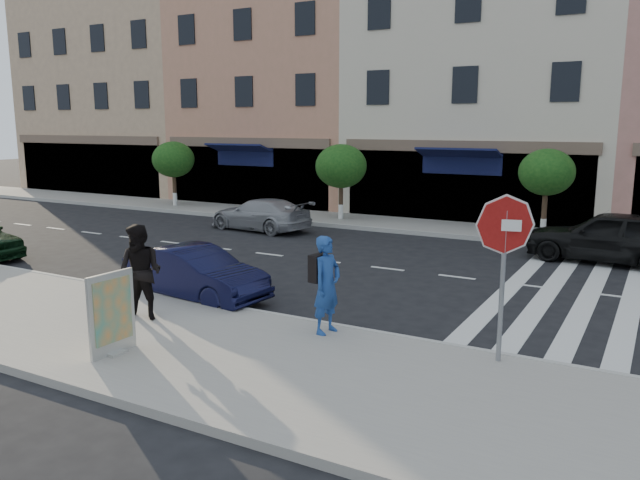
{
  "coord_description": "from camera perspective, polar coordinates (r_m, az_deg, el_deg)",
  "views": [
    {
      "loc": [
        6.69,
        -11.87,
        4.02
      ],
      "look_at": [
        -0.16,
        0.38,
        1.4
      ],
      "focal_mm": 35.0,
      "sensor_mm": 36.0,
      "label": 1
    }
  ],
  "objects": [
    {
      "name": "ground",
      "position": [
        14.2,
        -0.19,
        -5.86
      ],
      "size": [
        120.0,
        120.0,
        0.0
      ],
      "primitive_type": "plane",
      "color": "black",
      "rests_on": "ground"
    },
    {
      "name": "car_far_mid",
      "position": [
        20.03,
        24.95,
        0.28
      ],
      "size": [
        4.73,
        2.21,
        1.57
      ],
      "primitive_type": "imported",
      "rotation": [
        0.0,
        0.0,
        -1.65
      ],
      "color": "black",
      "rests_on": "ground"
    },
    {
      "name": "street_tree_wa",
      "position": [
        30.74,
        -13.26,
        7.15
      ],
      "size": [
        2.0,
        2.0,
        3.05
      ],
      "color": "#473323",
      "rests_on": "sidewalk_far"
    },
    {
      "name": "street_tree_wb",
      "position": [
        25.56,
        1.94,
        6.73
      ],
      "size": [
        2.1,
        2.1,
        3.06
      ],
      "color": "#473323",
      "rests_on": "sidewalk_far"
    },
    {
      "name": "stop_sign",
      "position": [
        10.4,
        16.5,
        -0.23
      ],
      "size": [
        0.96,
        0.25,
        2.78
      ],
      "rotation": [
        0.0,
        0.0,
        0.22
      ],
      "color": "gray",
      "rests_on": "sidewalk_near"
    },
    {
      "name": "sidewalk_far",
      "position": [
        24.15,
        12.73,
        0.92
      ],
      "size": [
        60.0,
        3.0,
        0.15
      ],
      "primitive_type": "cube",
      "color": "gray",
      "rests_on": "ground"
    },
    {
      "name": "car_far_left",
      "position": [
        23.94,
        -5.51,
        2.35
      ],
      "size": [
        4.39,
        2.22,
        1.22
      ],
      "primitive_type": "imported",
      "rotation": [
        0.0,
        0.0,
        -1.69
      ],
      "color": "gray",
      "rests_on": "ground"
    },
    {
      "name": "sidewalk_near",
      "position": [
        11.23,
        -9.77,
        -10.14
      ],
      "size": [
        60.0,
        4.5,
        0.15
      ],
      "primitive_type": "cube",
      "color": "gray",
      "rests_on": "ground"
    },
    {
      "name": "building_centre",
      "position": [
        29.79,
        15.62,
        13.05
      ],
      "size": [
        11.0,
        9.0,
        11.0
      ],
      "primitive_type": "cube",
      "color": "beige",
      "rests_on": "ground"
    },
    {
      "name": "building_west_mid",
      "position": [
        33.99,
        -2.37,
        15.6
      ],
      "size": [
        10.0,
        9.0,
        14.0
      ],
      "primitive_type": "cube",
      "color": "tan",
      "rests_on": "ground"
    },
    {
      "name": "car_near_mid",
      "position": [
        14.76,
        -11.31,
        -2.99
      ],
      "size": [
        3.81,
        1.66,
        1.22
      ],
      "primitive_type": "imported",
      "rotation": [
        0.0,
        0.0,
        1.47
      ],
      "color": "black",
      "rests_on": "ground"
    },
    {
      "name": "photographer",
      "position": [
        11.62,
        0.64,
        -4.12
      ],
      "size": [
        0.54,
        0.73,
        1.84
      ],
      "primitive_type": "imported",
      "rotation": [
        0.0,
        0.0,
        1.41
      ],
      "color": "navy",
      "rests_on": "sidewalk_near"
    },
    {
      "name": "building_west_far",
      "position": [
        40.75,
        -16.01,
        12.97
      ],
      "size": [
        12.0,
        9.0,
        12.0
      ],
      "primitive_type": "cube",
      "color": "tan",
      "rests_on": "ground"
    },
    {
      "name": "poster_board",
      "position": [
        11.18,
        -18.48,
        -6.52
      ],
      "size": [
        0.35,
        0.93,
        1.42
      ],
      "rotation": [
        0.0,
        0.0,
        -0.05
      ],
      "color": "beige",
      "rests_on": "sidewalk_near"
    },
    {
      "name": "street_tree_c",
      "position": [
        23.03,
        20.02,
        5.8
      ],
      "size": [
        1.9,
        1.9,
        3.04
      ],
      "color": "#473323",
      "rests_on": "sidewalk_far"
    },
    {
      "name": "walker",
      "position": [
        12.91,
        -16.09,
        -2.86
      ],
      "size": [
        1.07,
        0.92,
        1.92
      ],
      "primitive_type": "imported",
      "rotation": [
        0.0,
        0.0,
        0.23
      ],
      "color": "black",
      "rests_on": "sidewalk_near"
    }
  ]
}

